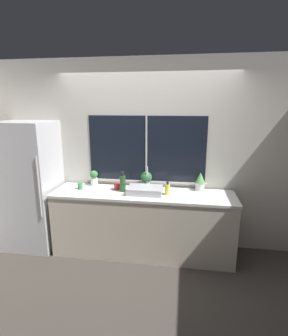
# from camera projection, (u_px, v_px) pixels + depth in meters

# --- Properties ---
(ground_plane) EXTENTS (14.00, 14.00, 0.00)m
(ground_plane) POSITION_uv_depth(u_px,v_px,m) (139.00, 264.00, 3.48)
(ground_plane) COLOR #38332D
(wall_back) EXTENTS (8.00, 0.09, 2.70)m
(wall_back) POSITION_uv_depth(u_px,v_px,m) (147.00, 155.00, 3.81)
(wall_back) COLOR #BCB7AD
(wall_back) RESTS_ON ground_plane
(wall_left) EXTENTS (0.06, 7.00, 2.70)m
(wall_left) POSITION_uv_depth(u_px,v_px,m) (31.00, 144.00, 4.95)
(wall_left) COLOR #BCB7AD
(wall_left) RESTS_ON ground_plane
(counter) EXTENTS (2.48, 0.62, 0.90)m
(counter) POSITION_uv_depth(u_px,v_px,m) (143.00, 223.00, 3.66)
(counter) COLOR beige
(counter) RESTS_ON ground_plane
(refrigerator) EXTENTS (0.76, 0.73, 1.84)m
(refrigerator) POSITION_uv_depth(u_px,v_px,m) (31.00, 185.00, 3.83)
(refrigerator) COLOR #B7B7BC
(refrigerator) RESTS_ON ground_plane
(sink) EXTENTS (0.47, 0.37, 0.33)m
(sink) POSITION_uv_depth(u_px,v_px,m) (145.00, 190.00, 3.53)
(sink) COLOR #ADADB2
(sink) RESTS_ON counter
(potted_plant_left) EXTENTS (0.11, 0.11, 0.23)m
(potted_plant_left) POSITION_uv_depth(u_px,v_px,m) (94.00, 178.00, 3.87)
(potted_plant_left) COLOR white
(potted_plant_left) RESTS_ON counter
(potted_plant_center) EXTENTS (0.16, 0.16, 0.24)m
(potted_plant_center) POSITION_uv_depth(u_px,v_px,m) (146.00, 178.00, 3.74)
(potted_plant_center) COLOR white
(potted_plant_center) RESTS_ON counter
(potted_plant_right) EXTENTS (0.13, 0.13, 0.26)m
(potted_plant_right) POSITION_uv_depth(u_px,v_px,m) (200.00, 181.00, 3.63)
(potted_plant_right) COLOR white
(potted_plant_right) RESTS_ON counter
(soap_bottle) EXTENTS (0.07, 0.07, 0.18)m
(soap_bottle) POSITION_uv_depth(u_px,v_px,m) (167.00, 189.00, 3.48)
(soap_bottle) COLOR #DBD14C
(soap_bottle) RESTS_ON counter
(bottle_tall) EXTENTS (0.08, 0.08, 0.28)m
(bottle_tall) POSITION_uv_depth(u_px,v_px,m) (123.00, 183.00, 3.60)
(bottle_tall) COLOR #235128
(bottle_tall) RESTS_ON counter
(mug_red) EXTENTS (0.10, 0.10, 0.09)m
(mug_red) POSITION_uv_depth(u_px,v_px,m) (117.00, 186.00, 3.70)
(mug_red) COLOR #B72D28
(mug_red) RESTS_ON counter
(mug_green) EXTENTS (0.07, 0.07, 0.09)m
(mug_green) POSITION_uv_depth(u_px,v_px,m) (80.00, 186.00, 3.71)
(mug_green) COLOR #38844C
(mug_green) RESTS_ON counter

